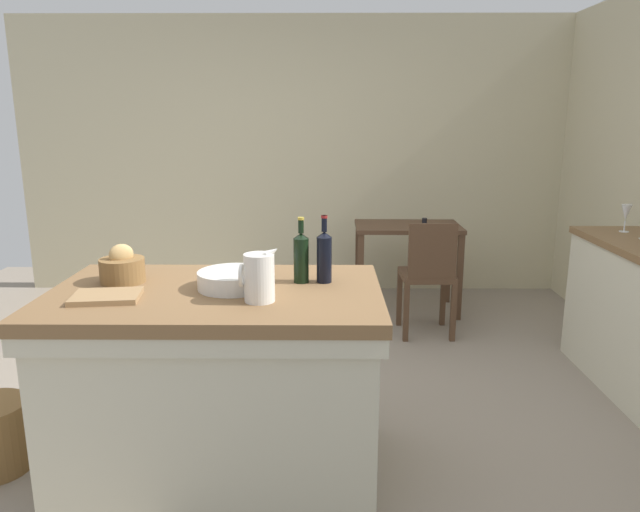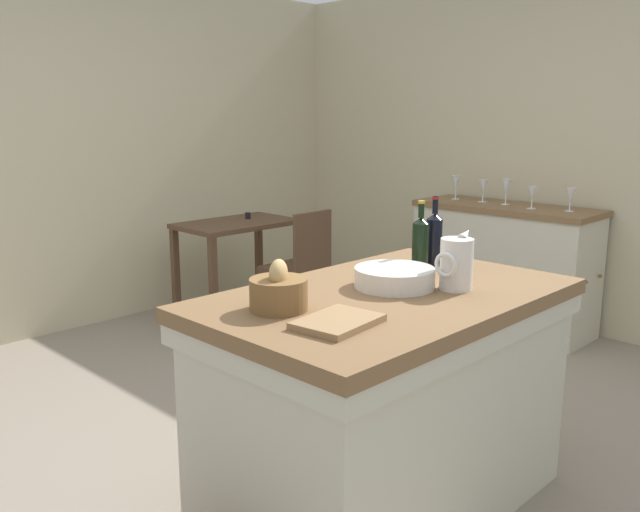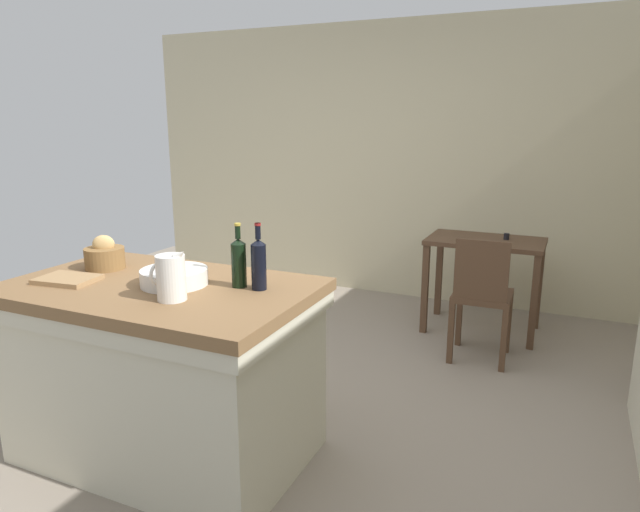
{
  "view_description": "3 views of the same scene",
  "coord_description": "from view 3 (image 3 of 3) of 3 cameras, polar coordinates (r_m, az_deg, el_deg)",
  "views": [
    {
      "loc": [
        0.27,
        -3.18,
        1.68
      ],
      "look_at": [
        0.24,
        0.27,
        0.87
      ],
      "focal_mm": 33.23,
      "sensor_mm": 36.0,
      "label": 1
    },
    {
      "loc": [
        -2.22,
        -2.2,
        1.61
      ],
      "look_at": [
        0.26,
        0.24,
        0.86
      ],
      "focal_mm": 37.71,
      "sensor_mm": 36.0,
      "label": 2
    },
    {
      "loc": [
        1.57,
        -2.69,
        1.7
      ],
      "look_at": [
        0.15,
        0.5,
        0.85
      ],
      "focal_mm": 31.48,
      "sensor_mm": 36.0,
      "label": 3
    }
  ],
  "objects": [
    {
      "name": "wooden_chair",
      "position": [
        4.13,
        16.12,
        -3.76
      ],
      "size": [
        0.41,
        0.41,
        0.92
      ],
      "color": "#513826",
      "rests_on": "ground"
    },
    {
      "name": "cutting_board",
      "position": [
        3.06,
        -24.28,
        -2.18
      ],
      "size": [
        0.3,
        0.24,
        0.02
      ],
      "primitive_type": "cube",
      "rotation": [
        0.0,
        0.0,
        0.12
      ],
      "color": "#99754C",
      "rests_on": "island_table"
    },
    {
      "name": "wine_bottle_dark",
      "position": [
        2.65,
        -6.25,
        -0.7
      ],
      "size": [
        0.07,
        0.07,
        0.32
      ],
      "color": "black",
      "rests_on": "island_table"
    },
    {
      "name": "wash_bowl",
      "position": [
        2.82,
        -14.59,
        -2.07
      ],
      "size": [
        0.32,
        0.32,
        0.08
      ],
      "primitive_type": "cylinder",
      "color": "silver",
      "rests_on": "island_table"
    },
    {
      "name": "island_table",
      "position": [
        3.0,
        -15.58,
        -10.57
      ],
      "size": [
        1.5,
        0.93,
        0.92
      ],
      "color": "brown",
      "rests_on": "ground"
    },
    {
      "name": "writing_desk",
      "position": [
        4.71,
        16.41,
        0.13
      ],
      "size": [
        0.91,
        0.57,
        0.82
      ],
      "color": "#513826",
      "rests_on": "ground"
    },
    {
      "name": "pitcher",
      "position": [
        2.57,
        -14.93,
        -2.08
      ],
      "size": [
        0.17,
        0.13,
        0.25
      ],
      "color": "silver",
      "rests_on": "island_table"
    },
    {
      "name": "bread_basket",
      "position": [
        3.24,
        -21.05,
        -0.04
      ],
      "size": [
        0.21,
        0.21,
        0.18
      ],
      "color": "brown",
      "rests_on": "island_table"
    },
    {
      "name": "wicker_hamper",
      "position": [
        3.91,
        -28.2,
        -11.15
      ],
      "size": [
        0.36,
        0.36,
        0.34
      ],
      "primitive_type": "cylinder",
      "color": "brown",
      "rests_on": "ground"
    },
    {
      "name": "wine_bottle_amber",
      "position": [
        2.7,
        -8.26,
        -0.54
      ],
      "size": [
        0.07,
        0.07,
        0.31
      ],
      "color": "black",
      "rests_on": "island_table"
    },
    {
      "name": "wall_back",
      "position": [
        5.53,
        7.67,
        9.39
      ],
      "size": [
        5.32,
        0.12,
        2.6
      ],
      "primitive_type": "cube",
      "color": "beige",
      "rests_on": "ground"
    },
    {
      "name": "ground_plane",
      "position": [
        3.55,
        -5.63,
        -15.06
      ],
      "size": [
        6.76,
        6.76,
        0.0
      ],
      "primitive_type": "plane",
      "color": "gray"
    }
  ]
}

